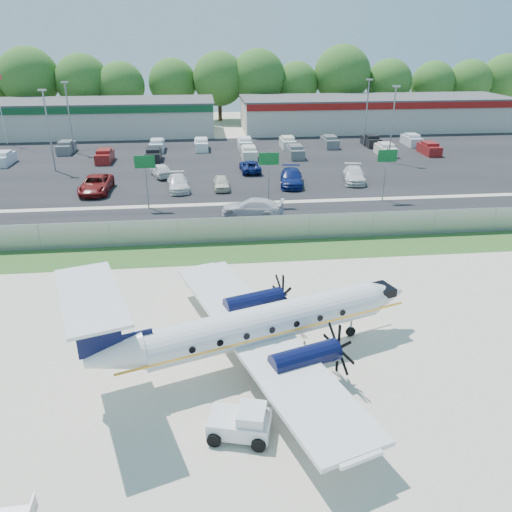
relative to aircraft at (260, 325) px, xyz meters
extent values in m
plane|color=beige|center=(0.62, 1.29, -2.01)|extent=(170.00, 170.00, 0.00)
cube|color=#2D561E|center=(0.62, 13.29, -2.00)|extent=(170.00, 4.00, 0.02)
cube|color=black|center=(0.62, 20.29, -2.00)|extent=(170.00, 8.00, 0.02)
cube|color=black|center=(0.62, 41.29, -2.00)|extent=(170.00, 32.00, 0.02)
cube|color=gray|center=(0.62, 15.29, -1.01)|extent=(120.00, 0.02, 1.90)
cube|color=gray|center=(0.62, 15.29, -0.03)|extent=(120.00, 0.06, 0.06)
cube|color=gray|center=(0.62, 15.29, -1.96)|extent=(120.00, 0.06, 0.06)
cube|color=beige|center=(-23.38, 63.29, 0.49)|extent=(46.00, 12.00, 5.00)
cube|color=#474749|center=(-23.38, 63.29, 3.11)|extent=(46.40, 12.40, 0.24)
cube|color=#0F4723|center=(-23.38, 57.19, 2.49)|extent=(46.00, 0.20, 1.00)
cube|color=beige|center=(26.62, 63.29, 0.49)|extent=(44.00, 12.00, 5.00)
cube|color=#474749|center=(26.62, 63.29, 3.11)|extent=(44.40, 12.40, 0.24)
cube|color=maroon|center=(26.62, 57.19, 2.49)|extent=(44.00, 0.20, 1.00)
cylinder|color=gray|center=(-7.38, 24.29, 0.49)|extent=(0.14, 0.14, 5.00)
cube|color=#0C5923|center=(-7.38, 24.14, 2.29)|extent=(1.80, 0.08, 1.10)
cylinder|color=gray|center=(3.62, 24.29, 0.49)|extent=(0.14, 0.14, 5.00)
cube|color=#0C5923|center=(3.62, 24.14, 2.29)|extent=(1.80, 0.08, 1.10)
cylinder|color=gray|center=(14.62, 24.29, 0.49)|extent=(0.14, 0.14, 5.00)
cube|color=#0C5923|center=(14.62, 24.14, 2.29)|extent=(1.80, 0.08, 1.10)
cylinder|color=silver|center=(-30.38, 56.29, 2.99)|extent=(0.12, 0.12, 10.00)
cylinder|color=gray|center=(-19.38, 39.29, 2.49)|extent=(0.18, 0.18, 9.00)
cube|color=gray|center=(-19.38, 39.29, 6.99)|extent=(0.90, 0.35, 0.18)
cylinder|color=gray|center=(20.62, 39.29, 2.49)|extent=(0.18, 0.18, 9.00)
cube|color=gray|center=(20.62, 39.29, 6.99)|extent=(0.90, 0.35, 0.18)
cylinder|color=gray|center=(-19.38, 49.29, 2.49)|extent=(0.18, 0.18, 9.00)
cube|color=gray|center=(-19.38, 49.29, 6.99)|extent=(0.90, 0.35, 0.18)
cylinder|color=gray|center=(20.62, 49.29, 2.49)|extent=(0.18, 0.18, 9.00)
cube|color=gray|center=(20.62, 49.29, 6.99)|extent=(0.90, 0.35, 0.18)
cylinder|color=silver|center=(0.35, 0.12, 0.00)|extent=(11.67, 5.32, 1.78)
cone|color=silver|center=(6.89, 2.25, 0.00)|extent=(2.51, 2.33, 1.78)
cone|color=silver|center=(-6.36, -2.08, 0.19)|extent=(2.86, 2.45, 1.78)
cube|color=black|center=(6.71, 2.19, 0.33)|extent=(1.18, 1.42, 0.42)
cube|color=silver|center=(-0.09, -0.03, -0.52)|extent=(7.96, 16.58, 0.21)
cylinder|color=black|center=(1.73, -2.29, -0.38)|extent=(3.34, 1.97, 1.03)
cylinder|color=black|center=(0.05, 2.87, -0.38)|extent=(3.34, 1.97, 1.03)
cube|color=black|center=(-6.81, -2.22, 1.78)|extent=(1.74, 0.71, 2.71)
cube|color=silver|center=(-6.89, -2.25, 3.13)|extent=(3.94, 6.21, 0.13)
cylinder|color=gray|center=(4.98, 1.63, -1.40)|extent=(0.11, 0.11, 1.22)
cylinder|color=black|center=(4.98, 1.63, -1.75)|extent=(0.55, 0.32, 0.52)
cylinder|color=black|center=(0.75, -2.61, -1.71)|extent=(0.69, 0.54, 0.60)
cylinder|color=black|center=(-0.93, 2.55, -1.71)|extent=(0.69, 0.54, 0.60)
cube|color=silver|center=(-1.33, -4.78, -1.49)|extent=(2.67, 2.00, 0.67)
cube|color=silver|center=(-0.87, -4.90, -0.96)|extent=(1.33, 1.47, 0.48)
cube|color=black|center=(-0.45, -5.01, -0.94)|extent=(0.44, 1.06, 0.38)
cylinder|color=black|center=(-2.35, -5.28, -1.73)|extent=(0.61, 0.35, 0.57)
cylinder|color=black|center=(-1.97, -3.84, -1.73)|extent=(0.61, 0.35, 0.57)
cylinder|color=black|center=(-0.69, -5.72, -1.73)|extent=(0.61, 0.35, 0.57)
cylinder|color=black|center=(-0.31, -4.28, -1.73)|extent=(0.61, 0.35, 0.57)
cylinder|color=black|center=(-8.42, -7.67, -1.86)|extent=(0.32, 0.12, 0.32)
cube|color=gray|center=(0.91, -0.70, -1.51)|extent=(2.51, 1.90, 0.13)
cube|color=gray|center=(-0.11, -0.41, -1.18)|extent=(0.45, 1.31, 0.67)
cube|color=gray|center=(1.93, -0.99, -1.18)|extent=(0.45, 1.31, 0.67)
cylinder|color=black|center=(-0.01, -1.08, -1.81)|extent=(0.42, 0.24, 0.40)
cylinder|color=black|center=(0.33, 0.10, -1.81)|extent=(0.42, 0.24, 0.40)
cylinder|color=black|center=(1.49, -1.51, -1.81)|extent=(0.42, 0.24, 0.40)
cylinder|color=black|center=(1.83, -0.33, -1.81)|extent=(0.42, 0.24, 0.40)
cone|color=#FF5808|center=(1.65, -2.19, -1.78)|extent=(0.31, 0.31, 0.47)
cube|color=#FF5808|center=(1.65, -2.19, -2.00)|extent=(0.33, 0.33, 0.03)
cone|color=#FF5808|center=(-2.19, 8.73, -1.71)|extent=(0.41, 0.41, 0.61)
cube|color=#FF5808|center=(-2.19, 8.73, -2.00)|extent=(0.43, 0.43, 0.03)
imported|color=silver|center=(1.80, 21.03, -2.01)|extent=(5.83, 3.77, 1.57)
imported|color=maroon|center=(-13.01, 29.97, -2.01)|extent=(2.88, 5.99, 1.65)
imported|color=silver|center=(-4.88, 29.95, -2.01)|extent=(2.55, 5.17, 1.45)
imported|color=beige|center=(-0.48, 29.81, -2.01)|extent=(1.57, 3.89, 1.33)
imported|color=navy|center=(6.87, 30.47, -2.01)|extent=(3.07, 5.86, 1.62)
imported|color=silver|center=(13.79, 31.02, -2.01)|extent=(3.26, 5.67, 1.55)
imported|color=silver|center=(-6.98, 35.49, -2.01)|extent=(3.06, 4.71, 1.49)
imported|color=navy|center=(3.10, 36.51, -2.01)|extent=(2.28, 4.71, 1.29)
camera|label=1|loc=(-2.33, -19.92, 12.39)|focal=35.00mm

